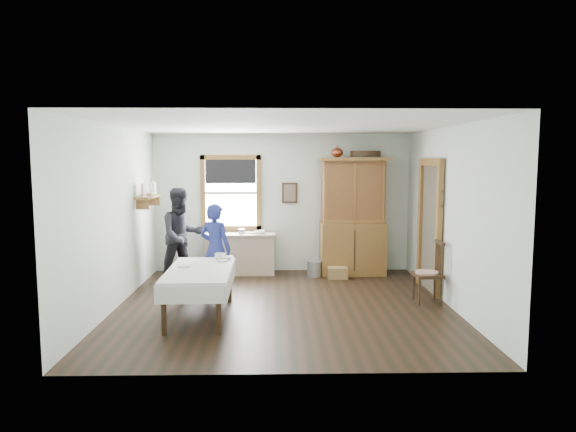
% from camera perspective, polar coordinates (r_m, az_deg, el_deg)
% --- Properties ---
extents(room, '(5.01, 5.01, 2.70)m').
position_cam_1_polar(room, '(7.63, -0.49, -0.12)').
color(room, black).
rests_on(room, ground).
extents(window, '(1.18, 0.07, 1.48)m').
position_cam_1_polar(window, '(10.10, -6.36, 3.03)').
color(window, white).
rests_on(window, room).
extents(doorway, '(0.09, 1.14, 2.22)m').
position_cam_1_polar(doorway, '(8.87, 15.52, -0.67)').
color(doorway, '#474033').
rests_on(doorway, room).
extents(wall_shelf, '(0.24, 1.00, 0.44)m').
position_cam_1_polar(wall_shelf, '(9.42, -15.20, 2.25)').
color(wall_shelf, brown).
rests_on(wall_shelf, room).
extents(framed_picture, '(0.30, 0.04, 0.40)m').
position_cam_1_polar(framed_picture, '(10.06, 0.18, 2.58)').
color(framed_picture, '#301F11').
rests_on(framed_picture, room).
extents(rug_beater, '(0.01, 0.27, 0.27)m').
position_cam_1_polar(rug_beater, '(8.29, 16.68, 2.70)').
color(rug_beater, black).
rests_on(rug_beater, room).
extents(work_counter, '(1.39, 0.54, 0.79)m').
position_cam_1_polar(work_counter, '(9.97, -5.38, -4.17)').
color(work_counter, tan).
rests_on(work_counter, room).
extents(china_hutch, '(1.33, 0.66, 2.24)m').
position_cam_1_polar(china_hutch, '(9.89, 7.22, -0.03)').
color(china_hutch, brown).
rests_on(china_hutch, room).
extents(dining_table, '(0.94, 1.73, 0.69)m').
position_cam_1_polar(dining_table, '(7.37, -9.75, -8.41)').
color(dining_table, silver).
rests_on(dining_table, room).
extents(spindle_chair, '(0.47, 0.47, 0.97)m').
position_cam_1_polar(spindle_chair, '(8.22, 15.25, -6.00)').
color(spindle_chair, '#301F11').
rests_on(spindle_chair, room).
extents(pail, '(0.35, 0.35, 0.30)m').
position_cam_1_polar(pail, '(9.74, 2.96, -5.87)').
color(pail, '#979B9F').
rests_on(pail, room).
extents(wicker_basket, '(0.37, 0.27, 0.22)m').
position_cam_1_polar(wicker_basket, '(9.63, 5.53, -6.29)').
color(wicker_basket, '#9B7B46').
rests_on(wicker_basket, room).
extents(woman_blue, '(0.60, 0.51, 1.38)m').
position_cam_1_polar(woman_blue, '(8.48, -8.06, -4.02)').
color(woman_blue, navy).
rests_on(woman_blue, room).
extents(figure_dark, '(0.96, 0.90, 1.58)m').
position_cam_1_polar(figure_dark, '(9.35, -11.71, -2.53)').
color(figure_dark, black).
rests_on(figure_dark, room).
extents(table_cup_a, '(0.15, 0.15, 0.10)m').
position_cam_1_polar(table_cup_a, '(7.91, -7.69, -4.44)').
color(table_cup_a, white).
rests_on(table_cup_a, dining_table).
extents(table_cup_b, '(0.13, 0.13, 0.10)m').
position_cam_1_polar(table_cup_b, '(7.91, -7.30, -4.45)').
color(table_cup_b, white).
rests_on(table_cup_b, dining_table).
extents(table_bowl, '(0.24, 0.24, 0.05)m').
position_cam_1_polar(table_bowl, '(7.89, -6.90, -4.63)').
color(table_bowl, white).
rests_on(table_bowl, dining_table).
extents(counter_book, '(0.25, 0.25, 0.02)m').
position_cam_1_polar(counter_book, '(9.84, -4.65, -1.91)').
color(counter_book, brown).
rests_on(counter_book, work_counter).
extents(counter_bowl, '(0.21, 0.21, 0.06)m').
position_cam_1_polar(counter_bowl, '(9.81, -3.19, -1.80)').
color(counter_bowl, white).
rests_on(counter_bowl, work_counter).
extents(shelf_bowl, '(0.22, 0.22, 0.05)m').
position_cam_1_polar(shelf_bowl, '(9.43, -15.19, 2.40)').
color(shelf_bowl, white).
rests_on(shelf_bowl, wall_shelf).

